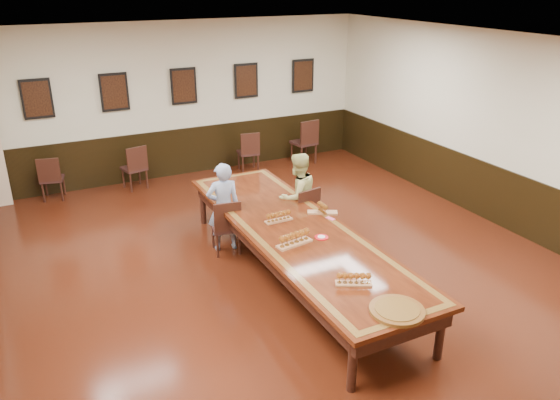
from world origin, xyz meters
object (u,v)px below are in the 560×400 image
spare_chair_b (134,167)px  conference_table (296,238)px  spare_chair_a (52,177)px  person_woman (298,196)px  carved_platter (397,310)px  person_man (223,207)px  spare_chair_c (248,151)px  chair_woman (301,213)px  chair_man (225,225)px  spare_chair_d (304,141)px

spare_chair_b → conference_table: size_ratio=0.18×
spare_chair_a → person_woman: bearing=147.0°
person_woman → carved_platter: 3.43m
spare_chair_a → conference_table: 5.47m
spare_chair_b → person_man: bearing=88.8°
spare_chair_a → spare_chair_c: bearing=-169.1°
spare_chair_c → carved_platter: 6.90m
chair_woman → spare_chair_a: 5.03m
person_man → spare_chair_c: bearing=-110.6°
person_woman → conference_table: person_woman is taller
chair_woman → carved_platter: chair_woman is taller
spare_chair_b → conference_table: 4.73m
spare_chair_a → person_man: 4.09m
spare_chair_a → chair_man: bearing=135.1°
chair_woman → spare_chair_d: bearing=-130.8°
spare_chair_d → conference_table: size_ratio=0.21×
spare_chair_d → person_man: 4.52m
spare_chair_d → conference_table: 5.16m
chair_man → conference_table: 1.32m
spare_chair_b → conference_table: (1.25, -4.56, 0.16)m
carved_platter → person_woman: bearing=79.3°
conference_table → person_man: bearing=115.2°
person_man → chair_woman: bearing=177.5°
person_man → spare_chair_a: bearing=-48.9°
spare_chair_d → conference_table: spare_chair_d is taller
chair_man → spare_chair_a: bearing=-49.8°
spare_chair_c → carved_platter: size_ratio=1.24×
carved_platter → spare_chair_c: bearing=79.6°
carved_platter → chair_man: bearing=99.9°
spare_chair_b → person_woman: bearing=106.1°
spare_chair_d → spare_chair_b: bearing=-8.0°
person_woman → carved_platter: (-0.64, -3.37, 0.05)m
spare_chair_c → spare_chair_d: size_ratio=0.87×
chair_woman → spare_chair_a: chair_woman is taller
spare_chair_a → person_woman: size_ratio=0.60×
conference_table → spare_chair_d: bearing=59.9°
chair_woman → conference_table: chair_woman is taller
conference_table → carved_platter: bearing=-90.3°
spare_chair_a → person_man: size_ratio=0.61×
chair_woman → spare_chair_c: 3.55m
chair_man → carved_platter: size_ratio=1.23×
person_man → carved_platter: bearing=108.0°
spare_chair_c → person_man: 3.74m
chair_woman → person_man: bearing=-22.4°
chair_woman → person_woman: person_woman is taller
chair_man → spare_chair_d: bearing=-125.5°
carved_platter → chair_woman: bearing=78.7°
chair_man → carved_platter: 3.49m
chair_man → chair_woman: bearing=-178.2°
spare_chair_c → person_man: person_man is taller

